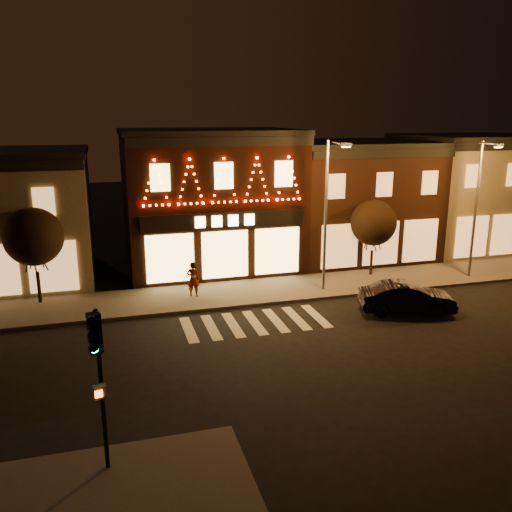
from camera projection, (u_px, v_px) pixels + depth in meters
name	position (u px, v px, depth m)	size (l,w,h in m)	color
ground	(283.00, 360.00, 20.42)	(120.00, 120.00, 0.00)	black
sidewalk_far	(270.00, 290.00, 28.37)	(44.00, 4.00, 0.15)	#47423D
building_pulp	(210.00, 199.00, 32.34)	(10.20, 8.34, 8.30)	black
building_right_a	(352.00, 199.00, 34.99)	(9.20, 8.28, 7.50)	#321B11
building_right_b	(470.00, 191.00, 37.35)	(9.20, 8.28, 7.80)	#6D634D
traffic_signal_near	(98.00, 361.00, 13.10)	(0.36, 0.46, 4.39)	black
streetlamp_mid	(328.00, 205.00, 26.99)	(0.59, 1.78, 7.75)	#59595E
streetlamp_right	(479.00, 199.00, 29.34)	(0.55, 1.74, 7.59)	#59595E
tree_left	(33.00, 237.00, 25.54)	(2.82, 2.82, 4.71)	black
tree_right	(373.00, 223.00, 30.17)	(2.60, 2.60, 4.34)	black
dark_sedan	(407.00, 298.00, 25.24)	(1.54, 4.41, 1.45)	black
pedestrian	(193.00, 279.00, 27.01)	(0.66, 0.43, 1.81)	gray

